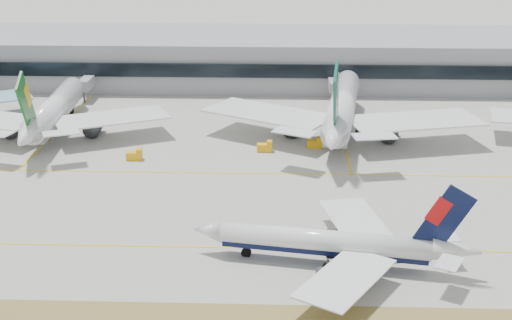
{
  "coord_description": "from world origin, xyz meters",
  "views": [
    {
      "loc": [
        9.8,
        -113.4,
        55.66
      ],
      "look_at": [
        5.12,
        18.0,
        7.5
      ],
      "focal_mm": 50.0,
      "sensor_mm": 36.0,
      "label": 1
    }
  ],
  "objects_px": {
    "widebody_cathay": "(341,110)",
    "taxiing_airliner": "(335,244)",
    "widebody_eva": "(53,112)",
    "terminal": "(251,57)"
  },
  "relations": [
    {
      "from": "widebody_cathay",
      "to": "taxiing_airliner",
      "type": "bearing_deg",
      "value": -177.13
    },
    {
      "from": "widebody_eva",
      "to": "widebody_cathay",
      "type": "distance_m",
      "value": 72.09
    },
    {
      "from": "widebody_eva",
      "to": "terminal",
      "type": "relative_size",
      "value": 0.21
    },
    {
      "from": "terminal",
      "to": "widebody_cathay",
      "type": "bearing_deg",
      "value": -66.53
    },
    {
      "from": "taxiing_airliner",
      "to": "terminal",
      "type": "height_order",
      "value": "taxiing_airliner"
    },
    {
      "from": "taxiing_airliner",
      "to": "widebody_cathay",
      "type": "height_order",
      "value": "widebody_cathay"
    },
    {
      "from": "taxiing_airliner",
      "to": "widebody_eva",
      "type": "xyz_separation_m",
      "value": [
        -65.87,
        66.43,
        1.92
      ]
    },
    {
      "from": "taxiing_airliner",
      "to": "terminal",
      "type": "distance_m",
      "value": 126.7
    },
    {
      "from": "taxiing_airliner",
      "to": "widebody_eva",
      "type": "bearing_deg",
      "value": -35.58
    },
    {
      "from": "widebody_eva",
      "to": "terminal",
      "type": "height_order",
      "value": "widebody_eva"
    }
  ]
}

